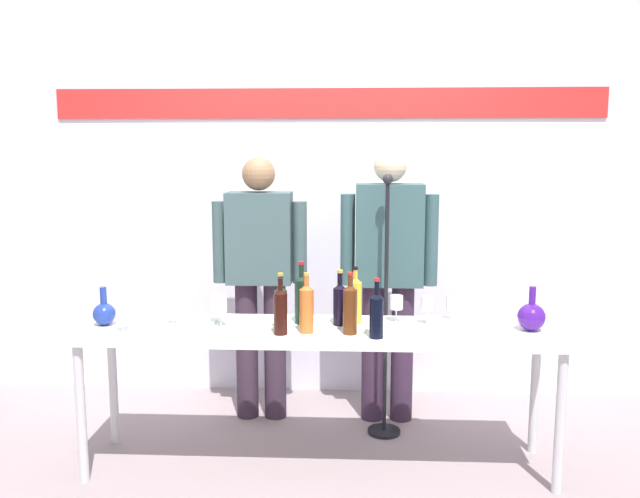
% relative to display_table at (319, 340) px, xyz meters
% --- Properties ---
extents(ground_plane, '(10.00, 10.00, 0.00)m').
position_rel_display_table_xyz_m(ground_plane, '(0.00, 0.00, -0.71)').
color(ground_plane, gray).
extents(back_wall, '(5.31, 0.11, 3.00)m').
position_rel_display_table_xyz_m(back_wall, '(0.00, 1.21, 0.79)').
color(back_wall, white).
rests_on(back_wall, ground).
extents(display_table, '(2.55, 0.56, 0.78)m').
position_rel_display_table_xyz_m(display_table, '(0.00, 0.00, 0.00)').
color(display_table, white).
rests_on(display_table, ground).
extents(decanter_blue_left, '(0.12, 0.12, 0.21)m').
position_rel_display_table_xyz_m(decanter_blue_left, '(-1.15, -0.00, 0.13)').
color(decanter_blue_left, navy).
rests_on(decanter_blue_left, display_table).
extents(decanter_blue_right, '(0.14, 0.14, 0.23)m').
position_rel_display_table_xyz_m(decanter_blue_right, '(1.11, -0.00, 0.14)').
color(decanter_blue_right, '#451789').
rests_on(decanter_blue_right, display_table).
extents(presenter_left, '(0.59, 0.22, 1.67)m').
position_rel_display_table_xyz_m(presenter_left, '(-0.40, 0.67, 0.24)').
color(presenter_left, '#352535').
rests_on(presenter_left, ground).
extents(presenter_right, '(0.60, 0.22, 1.72)m').
position_rel_display_table_xyz_m(presenter_right, '(0.40, 0.67, 0.27)').
color(presenter_right, '#37243A').
rests_on(presenter_right, ground).
extents(wine_bottle_0, '(0.07, 0.07, 0.30)m').
position_rel_display_table_xyz_m(wine_bottle_0, '(0.11, 0.07, 0.19)').
color(wine_bottle_0, black).
rests_on(wine_bottle_0, display_table).
extents(wine_bottle_1, '(0.07, 0.07, 0.34)m').
position_rel_display_table_xyz_m(wine_bottle_1, '(-0.10, 0.09, 0.21)').
color(wine_bottle_1, black).
rests_on(wine_bottle_1, display_table).
extents(wine_bottle_2, '(0.07, 0.07, 0.31)m').
position_rel_display_table_xyz_m(wine_bottle_2, '(0.30, -0.17, 0.19)').
color(wine_bottle_2, black).
rests_on(wine_bottle_2, display_table).
extents(wine_bottle_3, '(0.07, 0.07, 0.32)m').
position_rel_display_table_xyz_m(wine_bottle_3, '(0.17, -0.11, 0.20)').
color(wine_bottle_3, '#50260E').
rests_on(wine_bottle_3, display_table).
extents(wine_bottle_4, '(0.07, 0.07, 0.30)m').
position_rel_display_table_xyz_m(wine_bottle_4, '(-0.20, -0.04, 0.19)').
color(wine_bottle_4, black).
rests_on(wine_bottle_4, display_table).
extents(wine_bottle_5, '(0.07, 0.07, 0.31)m').
position_rel_display_table_xyz_m(wine_bottle_5, '(0.19, 0.11, 0.20)').
color(wine_bottle_5, gold).
rests_on(wine_bottle_5, display_table).
extents(wine_bottle_6, '(0.07, 0.07, 0.31)m').
position_rel_display_table_xyz_m(wine_bottle_6, '(-0.06, -0.09, 0.20)').
color(wine_bottle_6, '#D06327').
rests_on(wine_bottle_6, display_table).
extents(wine_bottle_7, '(0.07, 0.07, 0.29)m').
position_rel_display_table_xyz_m(wine_bottle_7, '(-0.19, -0.13, 0.19)').
color(wine_bottle_7, black).
rests_on(wine_bottle_7, display_table).
extents(wine_bottle_8, '(0.07, 0.07, 0.28)m').
position_rel_display_table_xyz_m(wine_bottle_8, '(0.17, -0.02, 0.19)').
color(wine_bottle_8, '#1A3224').
rests_on(wine_bottle_8, display_table).
extents(wine_glass_left_0, '(0.06, 0.06, 0.14)m').
position_rel_display_table_xyz_m(wine_glass_left_0, '(-1.01, -0.12, 0.16)').
color(wine_glass_left_0, white).
rests_on(wine_glass_left_0, display_table).
extents(wine_glass_left_1, '(0.07, 0.07, 0.16)m').
position_rel_display_table_xyz_m(wine_glass_left_1, '(-0.52, 0.00, 0.18)').
color(wine_glass_left_1, white).
rests_on(wine_glass_left_1, display_table).
extents(wine_glass_left_2, '(0.06, 0.06, 0.13)m').
position_rel_display_table_xyz_m(wine_glass_left_2, '(-0.79, 0.03, 0.15)').
color(wine_glass_left_2, white).
rests_on(wine_glass_left_2, display_table).
extents(wine_glass_left_3, '(0.07, 0.07, 0.16)m').
position_rel_display_table_xyz_m(wine_glass_left_3, '(-0.56, 0.08, 0.18)').
color(wine_glass_left_3, white).
rests_on(wine_glass_left_3, display_table).
extents(wine_glass_right_0, '(0.06, 0.06, 0.14)m').
position_rel_display_table_xyz_m(wine_glass_right_0, '(0.73, 0.20, 0.16)').
color(wine_glass_right_0, white).
rests_on(wine_glass_right_0, display_table).
extents(wine_glass_right_1, '(0.06, 0.06, 0.15)m').
position_rel_display_table_xyz_m(wine_glass_right_1, '(0.58, 0.10, 0.18)').
color(wine_glass_right_1, white).
rests_on(wine_glass_right_1, display_table).
extents(wine_glass_right_2, '(0.07, 0.07, 0.15)m').
position_rel_display_table_xyz_m(wine_glass_right_2, '(0.42, 0.15, 0.17)').
color(wine_glass_right_2, white).
rests_on(wine_glass_right_2, display_table).
extents(microphone_stand, '(0.20, 0.20, 1.58)m').
position_rel_display_table_xyz_m(microphone_stand, '(0.38, 0.44, -0.18)').
color(microphone_stand, black).
rests_on(microphone_stand, ground).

